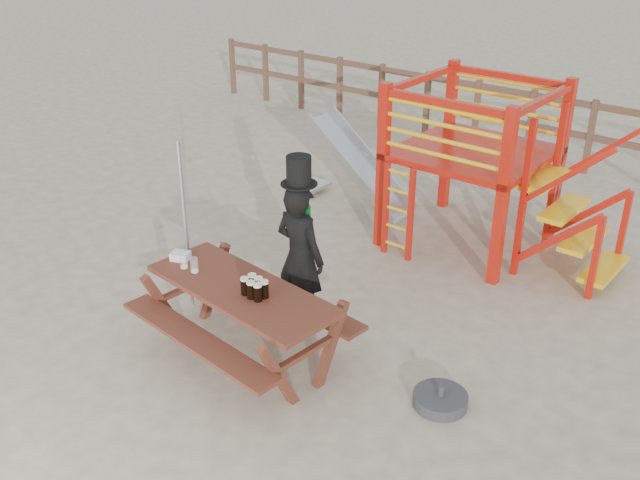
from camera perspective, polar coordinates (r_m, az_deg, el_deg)
The scene contains 10 objects.
ground at distance 7.05m, azimuth -4.34°, elevation -9.60°, with size 60.00×60.00×0.00m, color beige.
back_fence at distance 12.27m, azimuth 18.69°, elevation 8.85°, with size 15.09×0.09×1.20m.
playground_fort at distance 9.12m, azimuth 11.62°, elevation 6.17°, with size 4.71×1.84×2.10m.
picnic_table at distance 6.88m, azimuth -6.21°, elevation -5.83°, with size 2.10×1.54×0.77m.
man_with_hat at distance 7.15m, azimuth -1.61°, elevation -1.09°, with size 0.59×0.39×1.87m.
metal_pole at distance 7.57m, azimuth -10.70°, elevation 0.97°, with size 0.04×0.04×1.89m, color #B2B2B7.
parasol_base at distance 6.56m, azimuth 9.60°, elevation -12.48°, with size 0.49×0.49×0.21m.
paper_bag at distance 7.29m, azimuth -11.09°, elevation -1.26°, with size 0.18×0.14×0.08m, color white.
stout_pints at distance 6.54m, azimuth -5.23°, elevation -3.81°, with size 0.26×0.18×0.17m.
empty_glasses at distance 7.07m, azimuth -10.44°, elevation -1.86°, with size 0.23×0.08×0.15m.
Camera 1 is at (4.00, -4.09, 4.12)m, focal length 40.00 mm.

